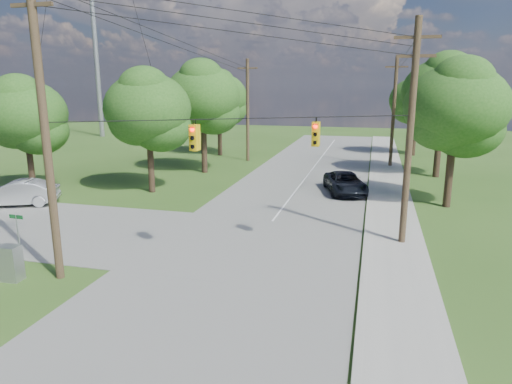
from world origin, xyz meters
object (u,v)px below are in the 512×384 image
(car_main_north, at_px, (345,183))
(pole_ne, at_px, (410,131))
(pole_sw, at_px, (44,122))
(car_cross_silver, at_px, (17,193))
(control_cabinet, at_px, (10,263))
(pole_north_e, at_px, (394,112))
(pole_north_w, at_px, (248,110))

(car_main_north, bearing_deg, pole_ne, -86.83)
(pole_sw, xyz_separation_m, car_cross_silver, (-9.87, 8.90, -5.39))
(pole_sw, bearing_deg, car_cross_silver, 137.95)
(control_cabinet, bearing_deg, pole_north_e, 60.18)
(pole_ne, distance_m, car_main_north, 11.62)
(pole_north_w, height_order, car_main_north, pole_north_w)
(car_main_north, distance_m, control_cabinet, 21.82)
(control_cabinet, bearing_deg, pole_sw, 19.65)
(pole_sw, distance_m, pole_north_e, 32.55)
(pole_north_w, relative_size, car_cross_silver, 2.04)
(car_cross_silver, bearing_deg, pole_ne, 62.96)
(pole_north_w, xyz_separation_m, car_main_north, (10.50, -11.93, -4.37))
(pole_sw, distance_m, pole_north_w, 29.62)
(pole_sw, height_order, car_cross_silver, pole_sw)
(pole_north_w, relative_size, car_main_north, 1.90)
(pole_north_w, distance_m, control_cabinet, 30.65)
(pole_sw, bearing_deg, control_cabinet, -157.12)
(pole_sw, xyz_separation_m, pole_north_e, (13.50, 29.60, -1.10))
(pole_ne, xyz_separation_m, control_cabinet, (-15.17, -8.31, -4.75))
(pole_ne, relative_size, pole_north_e, 1.05)
(pole_north_e, distance_m, car_cross_silver, 31.51)
(pole_ne, distance_m, pole_north_e, 22.00)
(pole_sw, bearing_deg, pole_north_e, 65.48)
(car_cross_silver, bearing_deg, pole_north_w, 131.57)
(pole_ne, height_order, pole_north_e, pole_ne)
(car_cross_silver, bearing_deg, control_cabinet, 16.62)
(pole_ne, bearing_deg, car_main_north, 108.66)
(pole_ne, height_order, car_main_north, pole_ne)
(car_main_north, bearing_deg, pole_north_e, 58.60)
(pole_north_e, bearing_deg, pole_ne, -90.00)
(pole_sw, distance_m, car_cross_silver, 14.34)
(pole_ne, relative_size, car_main_north, 2.00)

